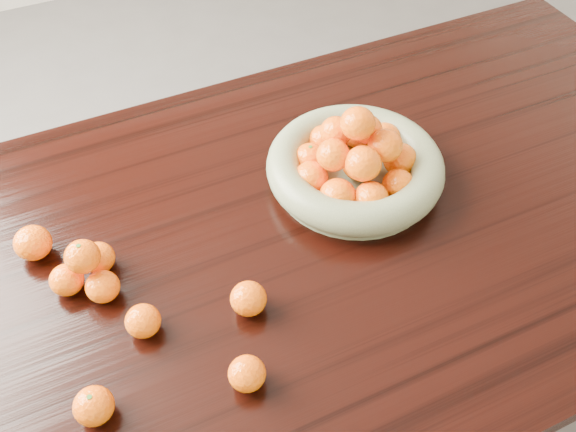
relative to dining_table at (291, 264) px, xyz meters
name	(u,v)px	position (x,y,z in m)	size (l,w,h in m)	color
ground	(290,413)	(0.00, 0.00, -0.66)	(5.00, 5.00, 0.00)	#4D4B49
dining_table	(291,264)	(0.00, 0.00, 0.00)	(2.00, 1.00, 0.75)	black
fruit_bowl	(355,165)	(0.18, 0.08, 0.14)	(0.35, 0.35, 0.18)	gray
orange_pyramid	(88,270)	(-0.36, 0.04, 0.13)	(0.12, 0.12, 0.10)	orange
loose_orange_0	(94,406)	(-0.41, -0.20, 0.12)	(0.06, 0.06, 0.06)	orange
loose_orange_1	(247,374)	(-0.19, -0.24, 0.12)	(0.06, 0.06, 0.05)	orange
loose_orange_2	(248,299)	(-0.13, -0.12, 0.12)	(0.06, 0.06, 0.06)	orange
loose_orange_3	(143,321)	(-0.31, -0.09, 0.12)	(0.06, 0.06, 0.05)	orange
loose_orange_4	(33,243)	(-0.44, 0.15, 0.12)	(0.07, 0.07, 0.06)	orange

